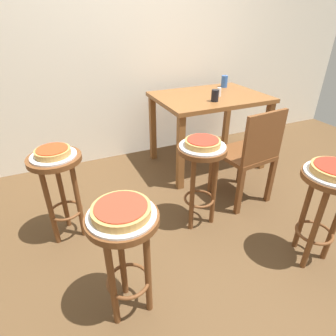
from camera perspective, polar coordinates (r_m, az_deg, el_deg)
The scene contains 19 objects.
ground_plane at distance 2.19m, azimuth 6.58°, elevation -13.83°, with size 6.00×6.00×0.00m, color brown.
back_wall at distance 3.12m, azimuth -9.08°, elevation 29.19°, with size 6.00×0.10×3.00m, color silver.
stool_foreground at distance 1.97m, azimuth 29.49°, elevation -5.68°, with size 0.35×0.35×0.66m.
serving_plate_foreground at distance 1.88m, azimuth 30.86°, elevation -0.98°, with size 0.33×0.33×0.01m, color silver.
pizza_foreground at distance 1.87m, azimuth 31.08°, elevation -0.23°, with size 0.27×0.27×0.05m.
stool_middle at distance 1.45m, azimuth -8.84°, elevation -15.25°, with size 0.35×0.35×0.66m.
serving_plate_middle at distance 1.32m, azimuth -9.45°, elevation -9.46°, with size 0.33×0.33×0.01m, color silver.
pizza_middle at distance 1.30m, azimuth -9.55°, elevation -8.48°, with size 0.28×0.28×0.05m.
stool_leftside at distance 2.05m, azimuth 6.76°, elevation -0.27°, with size 0.35×0.35×0.66m.
serving_plate_leftside at distance 1.97m, azimuth 7.07°, elevation 4.47°, with size 0.33×0.33×0.01m, color silver.
pizza_leftside at distance 1.96m, azimuth 7.12°, elevation 5.23°, with size 0.25×0.25×0.05m.
stool_rear at distance 2.05m, azimuth -21.41°, elevation -2.30°, with size 0.35×0.35×0.66m.
serving_plate_rear at distance 1.97m, azimuth -22.38°, elevation 2.35°, with size 0.30×0.30×0.01m, color silver.
pizza_rear at distance 1.96m, azimuth -22.54°, elevation 3.09°, with size 0.23×0.23×0.05m.
dining_table at distance 2.94m, azimuth 8.44°, elevation 12.47°, with size 1.08×0.79×0.76m.
cup_near_edge at distance 2.69m, azimuth 9.59°, elevation 14.41°, with size 0.07×0.07×0.11m, color black.
cup_far_edge at distance 3.26m, azimuth 11.46°, elevation 16.98°, with size 0.07×0.07×0.12m, color #3360B2.
condiment_shaker at distance 2.87m, azimuth 10.40°, elevation 15.04°, with size 0.04×0.04×0.08m, color white.
wooden_chair at distance 2.40m, azimuth 16.43°, elevation 2.86°, with size 0.44×0.44×0.85m.
Camera 1 is at (-0.87, -1.35, 1.49)m, focal length 29.78 mm.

